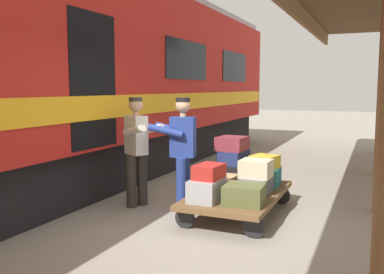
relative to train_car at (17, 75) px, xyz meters
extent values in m
plane|color=gray|center=(-3.61, 0.00, -2.06)|extent=(60.00, 60.00, 0.00)
cylinder|color=brown|center=(-5.48, -7.55, -0.36)|extent=(0.24, 0.24, 3.40)
cylinder|color=brown|center=(-5.48, -4.53, -0.36)|extent=(0.24, 0.24, 3.40)
cube|color=#B21E19|center=(0.00, 0.00, 0.29)|extent=(3.00, 19.36, 2.90)
cube|color=black|center=(0.00, 0.00, -1.61)|extent=(2.55, 18.39, 0.90)
cube|color=gold|center=(-1.51, 0.00, -0.51)|extent=(0.03, 18.97, 0.36)
cube|color=black|center=(-1.51, -6.78, 0.39)|extent=(0.02, 2.13, 0.84)
cube|color=black|center=(-1.51, -3.39, 0.39)|extent=(0.02, 2.13, 0.84)
cube|color=black|center=(-1.45, 0.00, -0.11)|extent=(0.12, 1.10, 2.00)
cube|color=brown|center=(-3.56, -0.58, -1.76)|extent=(1.17, 2.10, 0.07)
cylinder|color=black|center=(-4.03, 0.26, -1.93)|extent=(0.27, 0.05, 0.27)
cylinder|color=black|center=(-3.09, 0.26, -1.93)|extent=(0.27, 0.05, 0.27)
cylinder|color=black|center=(-4.03, -1.42, -1.93)|extent=(0.27, 0.05, 0.27)
cylinder|color=black|center=(-3.09, -1.42, -1.93)|extent=(0.27, 0.05, 0.27)
cube|color=#1E666B|center=(-3.82, -1.15, -1.58)|extent=(0.42, 0.56, 0.28)
cube|color=brown|center=(-3.82, 0.00, -1.59)|extent=(0.53, 0.49, 0.26)
cube|color=#4C515B|center=(-3.82, -0.58, -1.60)|extent=(0.40, 0.62, 0.24)
cube|color=black|center=(-3.30, -1.15, -1.57)|extent=(0.40, 0.53, 0.30)
cube|color=#9EA0A5|center=(-3.30, 0.00, -1.58)|extent=(0.39, 0.64, 0.29)
cube|color=tan|center=(-3.30, -0.58, -1.61)|extent=(0.43, 0.55, 0.22)
cube|color=navy|center=(-3.30, -1.17, -1.32)|extent=(0.42, 0.52, 0.22)
cube|color=maroon|center=(-3.27, -1.16, -1.10)|extent=(0.45, 0.49, 0.22)
cube|color=#AD231E|center=(-3.33, -0.01, -1.33)|extent=(0.35, 0.47, 0.19)
cube|color=gold|center=(-3.81, -1.14, -1.35)|extent=(0.44, 0.45, 0.20)
cube|color=beige|center=(-3.82, -0.60, -1.36)|extent=(0.43, 0.40, 0.26)
cylinder|color=navy|center=(-2.71, -0.57, -1.65)|extent=(0.16, 0.16, 0.82)
cylinder|color=navy|center=(-2.75, -0.37, -1.65)|extent=(0.16, 0.16, 0.82)
cube|color=navy|center=(-2.73, -0.47, -0.94)|extent=(0.39, 0.28, 0.60)
cylinder|color=tan|center=(-2.73, -0.47, -0.61)|extent=(0.09, 0.09, 0.06)
sphere|color=tan|center=(-2.73, -0.47, -0.47)|extent=(0.22, 0.22, 0.22)
cylinder|color=black|center=(-2.73, -0.47, -0.39)|extent=(0.21, 0.21, 0.06)
cylinder|color=navy|center=(-2.49, -0.59, -0.84)|extent=(0.54, 0.19, 0.21)
cylinder|color=navy|center=(-2.54, -0.27, -0.84)|extent=(0.54, 0.19, 0.21)
cylinder|color=#332D28|center=(-1.92, -0.32, -1.65)|extent=(0.16, 0.16, 0.82)
cylinder|color=#332D28|center=(-2.01, -0.49, -1.65)|extent=(0.16, 0.16, 0.82)
cube|color=silver|center=(-1.96, -0.41, -0.94)|extent=(0.42, 0.36, 0.60)
cylinder|color=tan|center=(-1.96, -0.41, -0.61)|extent=(0.09, 0.09, 0.06)
sphere|color=tan|center=(-1.96, -0.41, -0.47)|extent=(0.22, 0.22, 0.22)
cylinder|color=#332D28|center=(-1.96, -0.41, -0.39)|extent=(0.21, 0.21, 0.06)
cylinder|color=silver|center=(-2.08, -0.16, -0.84)|extent=(0.51, 0.34, 0.21)
cylinder|color=silver|center=(-2.23, -0.44, -0.84)|extent=(0.51, 0.34, 0.21)
camera|label=1|loc=(-5.34, 5.19, -0.21)|focal=39.49mm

